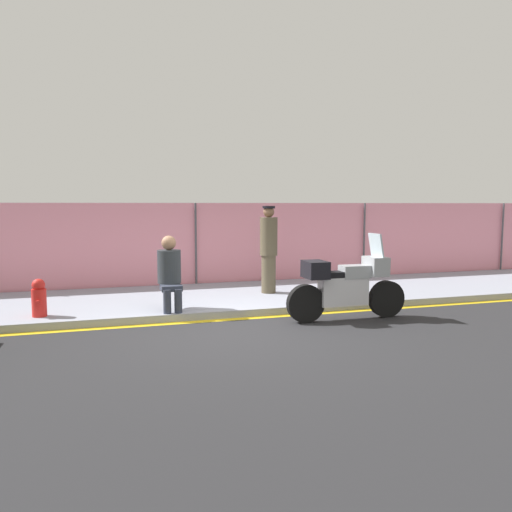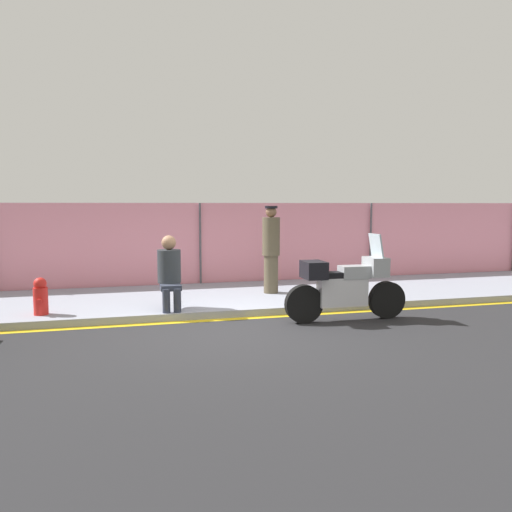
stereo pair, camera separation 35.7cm
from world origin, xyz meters
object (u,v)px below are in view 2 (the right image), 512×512
object	(u,v)px
person_seated_on_curb	(170,269)
fire_hydrant	(41,296)
officer_standing	(271,248)
motorcycle	(345,286)

from	to	relation	value
person_seated_on_curb	fire_hydrant	size ratio (longest dim) A/B	2.06
fire_hydrant	officer_standing	bearing A→B (deg)	13.32
officer_standing	motorcycle	bearing A→B (deg)	-73.23
motorcycle	person_seated_on_curb	size ratio (longest dim) A/B	1.67
motorcycle	officer_standing	world-z (taller)	officer_standing
officer_standing	fire_hydrant	bearing A→B (deg)	-166.68
officer_standing	person_seated_on_curb	distance (m)	2.54
person_seated_on_curb	motorcycle	bearing A→B (deg)	-21.73
motorcycle	officer_standing	bearing A→B (deg)	107.58
person_seated_on_curb	fire_hydrant	xyz separation A→B (m)	(-2.22, 0.05, -0.42)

